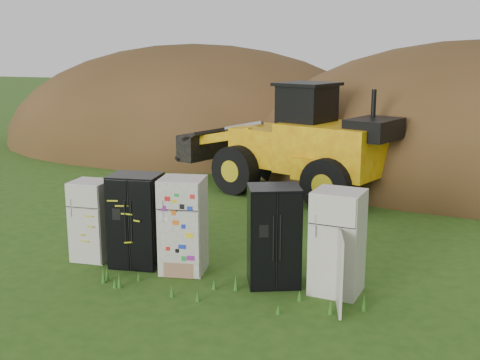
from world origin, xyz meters
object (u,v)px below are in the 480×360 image
Objects in this scene: fridge_black_side at (136,220)px; wheel_loader at (283,137)px; fridge_sticker at (183,225)px; fridge_open_door at (338,242)px; fridge_leftmost at (92,220)px; fridge_black_right at (274,236)px.

wheel_loader is (0.94, 6.74, 0.69)m from fridge_black_side.
fridge_sticker is 1.00× the size of fridge_open_door.
fridge_black_side is 0.99× the size of fridge_open_door.
fridge_leftmost is at bearing -87.37° from wheel_loader.
wheel_loader reaches higher than fridge_black_side.
fridge_black_right is 0.27× the size of wheel_loader.
fridge_sticker is at bearing -5.30° from fridge_leftmost.
fridge_black_side is 0.27× the size of wheel_loader.
fridge_leftmost is 0.99m from fridge_black_side.
fridge_open_door is (1.12, 0.00, 0.01)m from fridge_black_right.
fridge_black_side is (0.99, 0.00, 0.10)m from fridge_leftmost.
fridge_black_side reaches higher than fridge_black_right.
fridge_open_door is 7.38m from wheel_loader.
fridge_black_side is 6.84m from wheel_loader.
fridge_leftmost is at bearing 171.75° from fridge_black_side.
fridge_sticker is 1.01× the size of fridge_black_right.
fridge_open_door reaches higher than fridge_sticker.
fridge_black_side is 3.85m from fridge_open_door.
fridge_black_side is at bearing 155.39° from fridge_black_right.
wheel_loader is (-0.05, 6.75, 0.69)m from fridge_sticker.
fridge_leftmost is 0.88× the size of fridge_open_door.
wheel_loader is (1.92, 6.74, 0.79)m from fridge_leftmost.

